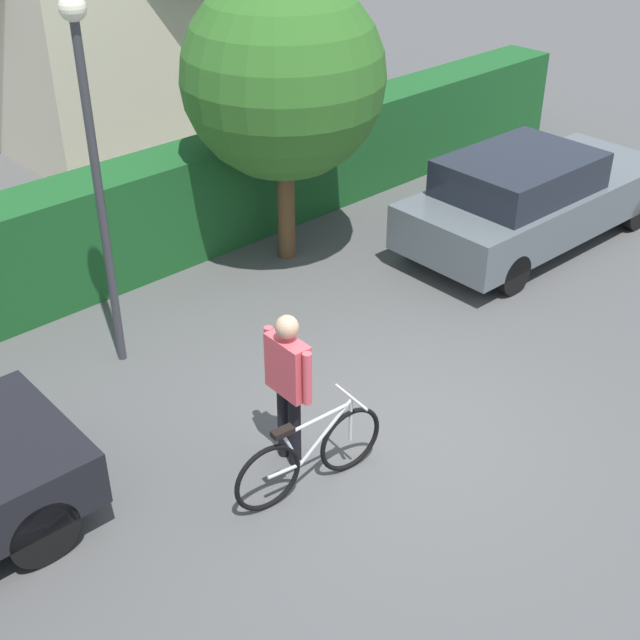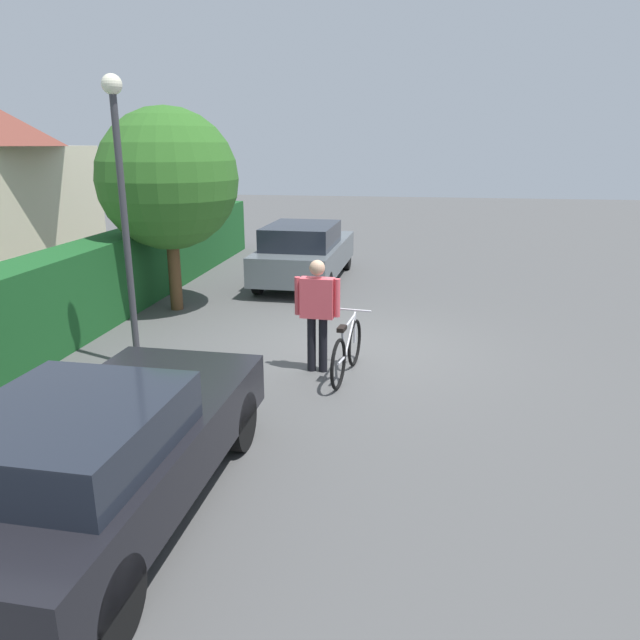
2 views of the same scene
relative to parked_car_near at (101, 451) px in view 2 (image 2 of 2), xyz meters
The scene contains 8 objects.
ground_plane 5.51m from the parked_car_near, 18.48° to the right, with size 60.00×60.00×0.00m, color #4E4E4E.
hedge_row 6.14m from the parked_car_near, 32.42° to the left, with size 18.43×0.90×1.55m, color #1A5223.
parked_car_near is the anchor object (origin of this frame).
parked_car_far 9.94m from the parked_car_near, ahead, with size 4.60×1.92×1.48m.
bicycle 4.24m from the parked_car_near, 24.44° to the right, with size 1.70×0.50×0.90m.
person_rider 4.20m from the parked_car_near, 17.87° to the right, with size 0.23×0.68×1.71m.
street_lamp 4.50m from the parked_car_near, 21.86° to the left, with size 0.28×0.28×4.24m.
tree_kerbside 7.58m from the parked_car_near, 17.34° to the left, with size 2.77×2.77×4.04m.
Camera 2 is at (-9.52, -0.93, 3.33)m, focal length 33.27 mm.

